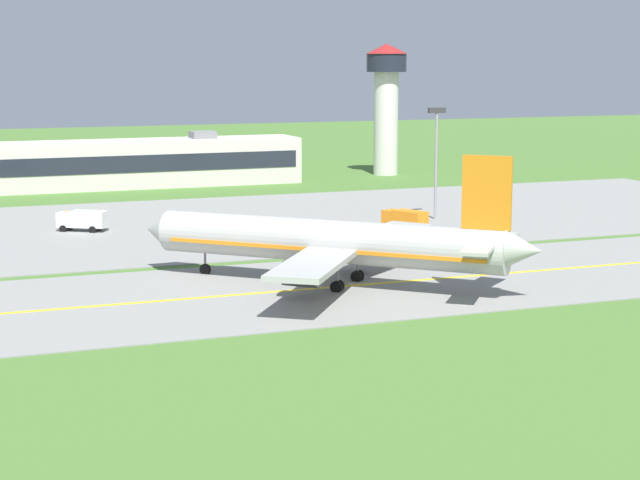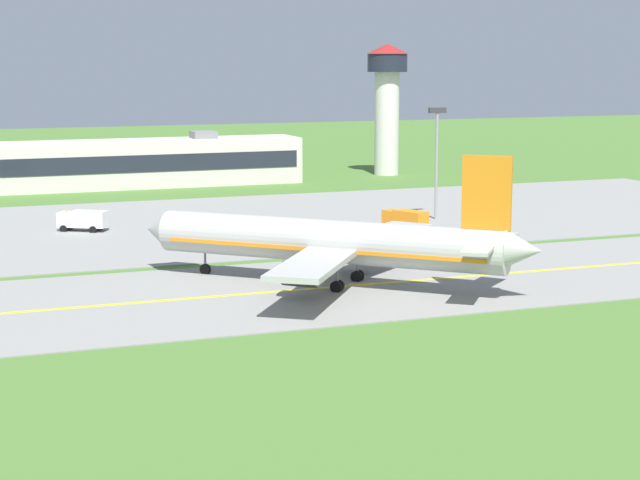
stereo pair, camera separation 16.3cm
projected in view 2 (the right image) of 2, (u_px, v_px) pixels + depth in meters
ground_plane at (358, 286)px, 102.71m from camera, size 500.00×500.00×0.00m
taxiway_strip at (358, 286)px, 102.70m from camera, size 240.00×28.00×0.10m
apron_pad at (303, 219)px, 144.91m from camera, size 140.00×52.00×0.10m
taxiway_centreline at (358, 285)px, 102.70m from camera, size 220.00×0.60×0.01m
airplane_lead at (333, 242)px, 102.26m from camera, size 31.67×30.77×12.70m
service_truck_baggage at (405, 219)px, 135.19m from camera, size 4.26×6.32×2.60m
service_truck_fuel at (83, 219)px, 134.59m from camera, size 6.17×4.93×2.60m
terminal_building at (142, 163)px, 181.97m from camera, size 53.12×9.82×8.89m
control_tower at (387, 95)px, 198.44m from camera, size 7.60×7.60×23.58m
apron_light_mast at (437, 149)px, 143.32m from camera, size 2.40×0.50×14.70m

